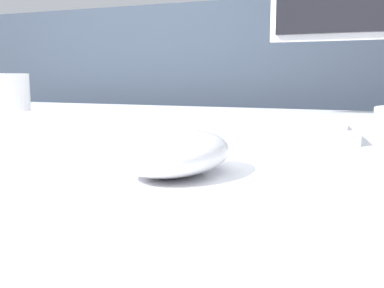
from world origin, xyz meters
TOP-DOWN VIEW (x-y plane):
  - partition_panel at (0.00, 0.73)m, footprint 5.00×0.03m
  - computer_mouse_near at (0.05, -0.13)m, footprint 0.09×0.12m
  - keyboard at (-0.06, 0.09)m, footprint 0.47×0.20m
  - mug at (-0.37, 0.13)m, footprint 0.08×0.08m

SIDE VIEW (x-z plane):
  - partition_panel at x=0.00m, z-range 0.00..1.00m
  - keyboard at x=-0.06m, z-range 0.73..0.75m
  - computer_mouse_near at x=0.05m, z-range 0.73..0.76m
  - mug at x=-0.37m, z-range 0.73..0.81m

